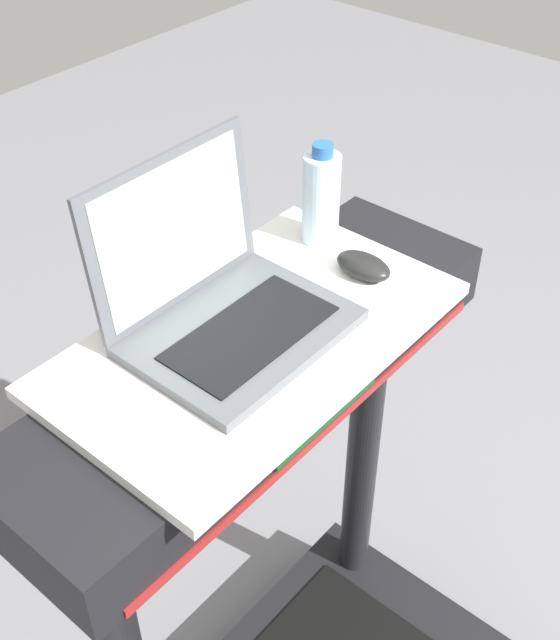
# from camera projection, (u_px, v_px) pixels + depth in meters

# --- Properties ---
(desk_board) EXTENTS (0.64, 0.37, 0.02)m
(desk_board) POSITION_uv_depth(u_px,v_px,m) (255.00, 337.00, 1.26)
(desk_board) COLOR white
(desk_board) RESTS_ON treadmill_base
(laptop) EXTENTS (0.32, 0.27, 0.26)m
(laptop) POSITION_uv_depth(u_px,v_px,m) (220.00, 299.00, 1.24)
(laptop) COLOR #515459
(laptop) RESTS_ON desk_board
(computer_mouse) EXTENTS (0.06, 0.10, 0.03)m
(computer_mouse) POSITION_uv_depth(u_px,v_px,m) (363.00, 266.00, 1.36)
(computer_mouse) COLOR black
(computer_mouse) RESTS_ON desk_board
(water_bottle) EXTENTS (0.06, 0.06, 0.18)m
(water_bottle) POSITION_uv_depth(u_px,v_px,m) (321.00, 197.00, 1.40)
(water_bottle) COLOR silver
(water_bottle) RESTS_ON desk_board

